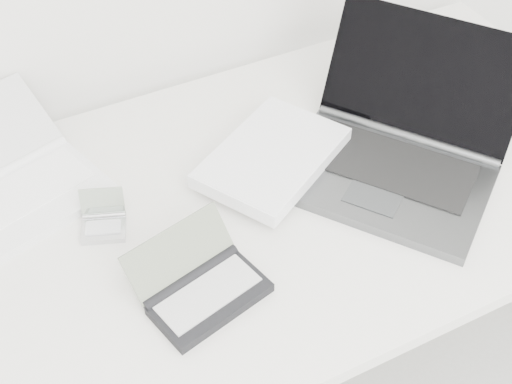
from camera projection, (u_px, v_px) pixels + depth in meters
name	position (u px, v px, depth m)	size (l,w,h in m)	color
desk	(260.00, 212.00, 1.41)	(1.60, 0.80, 0.73)	white
laptop_large	(354.00, 152.00, 1.40)	(0.67, 0.54, 0.25)	#515356
netbook_open_white	(16.00, 181.00, 1.37)	(0.36, 0.40, 0.11)	white
pda_silver	(103.00, 221.00, 1.31)	(0.10, 0.10, 0.07)	silver
palmtop_charcoal	(201.00, 287.00, 1.19)	(0.23, 0.21, 0.09)	black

